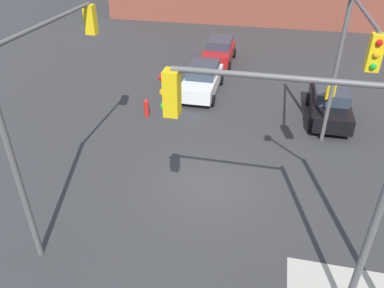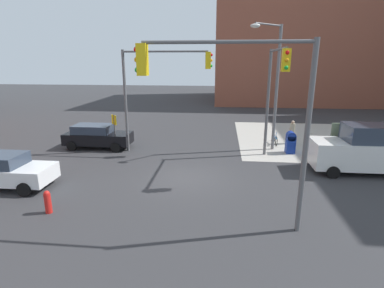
# 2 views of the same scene
# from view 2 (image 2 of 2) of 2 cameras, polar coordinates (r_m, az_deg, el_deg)

# --- Properties ---
(ground_plane) EXTENTS (120.00, 120.00, 0.00)m
(ground_plane) POSITION_cam_2_polar(r_m,az_deg,el_deg) (15.52, -1.02, -6.47)
(ground_plane) COLOR #333335
(sidewalk_corner) EXTENTS (12.00, 12.00, 0.01)m
(sidewalk_corner) POSITION_cam_2_polar(r_m,az_deg,el_deg) (25.07, 22.51, 0.92)
(sidewalk_corner) COLOR #ADA89E
(sidewalk_corner) RESTS_ON ground
(building_warehouse_north) EXTENTS (32.00, 18.00, 18.65)m
(building_warehouse_north) POSITION_cam_2_polar(r_m,az_deg,el_deg) (50.67, 24.27, 18.19)
(building_warehouse_north) COLOR #93513D
(building_warehouse_north) RESTS_ON ground
(traffic_signal_nw_corner) EXTENTS (5.66, 0.36, 6.50)m
(traffic_signal_nw_corner) POSITION_cam_2_polar(r_m,az_deg,el_deg) (19.26, -6.52, 11.93)
(traffic_signal_nw_corner) COLOR #59595B
(traffic_signal_nw_corner) RESTS_ON ground
(traffic_signal_se_corner) EXTENTS (5.73, 0.36, 6.50)m
(traffic_signal_se_corner) POSITION_cam_2_polar(r_m,az_deg,el_deg) (9.87, 9.19, 8.56)
(traffic_signal_se_corner) COLOR #59595B
(traffic_signal_se_corner) RESTS_ON ground
(traffic_signal_ne_corner) EXTENTS (0.36, 4.96, 6.50)m
(traffic_signal_ne_corner) POSITION_cam_2_polar(r_m,az_deg,el_deg) (17.18, 15.36, 10.93)
(traffic_signal_ne_corner) COLOR #59595B
(traffic_signal_ne_corner) RESTS_ON ground
(street_lamp_corner) EXTENTS (2.11, 1.94, 8.00)m
(street_lamp_corner) POSITION_cam_2_polar(r_m,az_deg,el_deg) (20.12, 15.31, 11.82)
(street_lamp_corner) COLOR slate
(street_lamp_corner) RESTS_ON ground
(warning_sign_two_way) EXTENTS (0.48, 0.48, 2.40)m
(warning_sign_two_way) POSITION_cam_2_polar(r_m,az_deg,el_deg) (20.63, -14.55, 3.34)
(warning_sign_two_way) COLOR #4C4C4C
(warning_sign_two_way) RESTS_ON ground
(mailbox_blue) EXTENTS (0.56, 0.64, 1.43)m
(mailbox_blue) POSITION_cam_2_polar(r_m,az_deg,el_deg) (20.43, 18.27, 0.41)
(mailbox_blue) COLOR navy
(mailbox_blue) RESTS_ON ground
(fire_hydrant) EXTENTS (0.26, 0.26, 0.94)m
(fire_hydrant) POSITION_cam_2_polar(r_m,az_deg,el_deg) (13.25, -25.78, -9.83)
(fire_hydrant) COLOR red
(fire_hydrant) RESTS_ON ground
(coupe_black) EXTENTS (4.47, 2.02, 1.62)m
(coupe_black) POSITION_cam_2_polar(r_m,az_deg,el_deg) (21.58, -17.62, 1.47)
(coupe_black) COLOR black
(coupe_black) RESTS_ON ground
(coupe_white) EXTENTS (4.48, 2.02, 1.62)m
(coupe_white) POSITION_cam_2_polar(r_m,az_deg,el_deg) (16.76, -32.36, -4.21)
(coupe_white) COLOR white
(coupe_white) RESTS_ON ground
(van_white_delivery) EXTENTS (5.40, 2.32, 2.62)m
(van_white_delivery) POSITION_cam_2_polar(r_m,az_deg,el_deg) (18.39, 30.29, -0.92)
(van_white_delivery) COLOR white
(van_white_delivery) RESTS_ON ground
(pedestrian_crossing) EXTENTS (0.36, 0.36, 1.71)m
(pedestrian_crossing) POSITION_cam_2_polar(r_m,az_deg,el_deg) (22.80, 18.54, 2.23)
(pedestrian_crossing) COLOR #9E937A
(pedestrian_crossing) RESTS_ON ground
(bicycle_leaning_on_fence) EXTENTS (0.05, 1.75, 0.97)m
(bicycle_leaning_on_fence) POSITION_cam_2_polar(r_m,az_deg,el_deg) (22.50, 15.55, 0.87)
(bicycle_leaning_on_fence) COLOR black
(bicycle_leaning_on_fence) RESTS_ON ground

